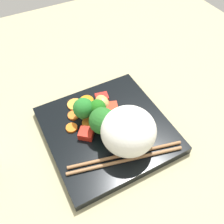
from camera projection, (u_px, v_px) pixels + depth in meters
ground_plane at (107, 135)px, 50.40cm from camera, size 110.00×110.00×2.00cm
square_plate at (107, 130)px, 48.93cm from camera, size 23.11×23.11×1.83cm
rice_mound at (128, 131)px, 42.56cm from camera, size 11.14×11.24×8.18cm
broccoli_floret_0 at (98, 109)px, 47.57cm from camera, size 3.39×3.39×4.80cm
broccoli_floret_1 at (102, 121)px, 44.63cm from camera, size 4.97×4.97×6.20cm
broccoli_floret_2 at (83, 108)px, 47.27cm from camera, size 4.06×4.06×5.13cm
carrot_slice_0 at (93, 108)px, 51.00cm from camera, size 4.39×4.39×0.52cm
carrot_slice_1 at (87, 101)px, 52.42cm from camera, size 4.17×4.17×0.40cm
carrot_slice_2 at (90, 123)px, 48.48cm from camera, size 3.55×3.55×0.51cm
carrot_slice_3 at (72, 128)px, 47.80cm from camera, size 2.67×2.67×0.46cm
carrot_slice_4 at (73, 115)px, 49.80cm from camera, size 3.19×3.19×0.45cm
carrot_slice_5 at (75, 104)px, 51.71cm from camera, size 4.33×4.33×0.44cm
pepper_chunk_0 at (102, 98)px, 52.39cm from camera, size 2.60×3.01×1.26cm
pepper_chunk_1 at (115, 117)px, 48.54cm from camera, size 2.24×2.66×2.11cm
pepper_chunk_2 at (110, 109)px, 50.09cm from camera, size 3.46×3.82×1.69cm
pepper_chunk_3 at (86, 133)px, 46.48cm from camera, size 3.58×3.61×1.39cm
chicken_piece_3 at (102, 103)px, 50.52cm from camera, size 3.67×2.72×2.71cm
chopstick_pair at (125, 158)px, 43.48cm from camera, size 6.45×20.68×0.61cm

